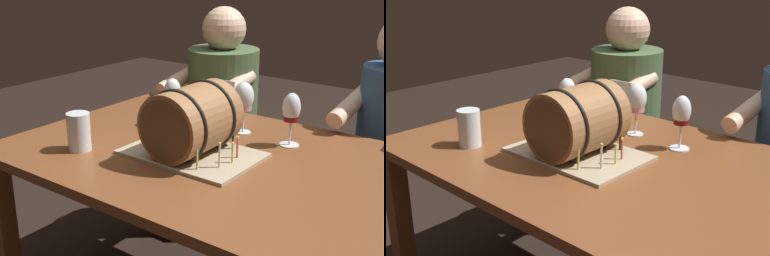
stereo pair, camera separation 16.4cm
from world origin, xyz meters
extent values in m
cube|color=brown|center=(0.00, 0.00, 0.70)|extent=(1.44, 0.98, 0.03)
cube|color=brown|center=(-0.66, -0.43, 0.34)|extent=(0.07, 0.07, 0.69)
cube|color=brown|center=(-0.66, 0.43, 0.34)|extent=(0.07, 0.07, 0.69)
cube|color=tan|center=(-0.04, -0.06, 0.73)|extent=(0.46, 0.31, 0.01)
cylinder|color=olive|center=(-0.04, -0.06, 0.85)|extent=(0.23, 0.30, 0.23)
cylinder|color=brown|center=(-0.04, -0.21, 0.85)|extent=(0.21, 0.00, 0.21)
cylinder|color=brown|center=(-0.04, 0.09, 0.85)|extent=(0.21, 0.00, 0.21)
torus|color=black|center=(-0.04, -0.14, 0.85)|extent=(0.25, 0.01, 0.25)
torus|color=black|center=(-0.04, 0.03, 0.85)|extent=(0.25, 0.01, 0.25)
cylinder|color=#EAD666|center=(0.12, -0.05, 0.76)|extent=(0.01, 0.01, 0.06)
sphere|color=#F9C64C|center=(0.12, -0.05, 0.80)|extent=(0.01, 0.01, 0.01)
cylinder|color=#D64C47|center=(0.11, -0.01, 0.77)|extent=(0.01, 0.01, 0.07)
sphere|color=#F9C64C|center=(0.11, -0.01, 0.81)|extent=(0.01, 0.01, 0.01)
cylinder|color=black|center=(0.05, 0.06, 0.77)|extent=(0.01, 0.01, 0.07)
sphere|color=#F9C64C|center=(0.05, 0.06, 0.81)|extent=(0.01, 0.01, 0.01)
cylinder|color=black|center=(-0.01, 0.08, 0.77)|extent=(0.01, 0.01, 0.07)
sphere|color=#F9C64C|center=(-0.01, 0.08, 0.81)|extent=(0.01, 0.01, 0.01)
cylinder|color=#D64C47|center=(-0.11, 0.07, 0.77)|extent=(0.01, 0.01, 0.07)
sphere|color=#F9C64C|center=(-0.11, 0.07, 0.81)|extent=(0.01, 0.01, 0.01)
cylinder|color=#D64C47|center=(-0.16, 0.03, 0.77)|extent=(0.01, 0.01, 0.08)
sphere|color=#F9C64C|center=(-0.16, 0.03, 0.82)|extent=(0.01, 0.01, 0.01)
cylinder|color=black|center=(-0.20, -0.03, 0.77)|extent=(0.01, 0.01, 0.08)
sphere|color=#F9C64C|center=(-0.20, -0.03, 0.82)|extent=(0.01, 0.01, 0.01)
cylinder|color=black|center=(-0.19, -0.10, 0.77)|extent=(0.01, 0.01, 0.07)
sphere|color=#F9C64C|center=(-0.19, -0.10, 0.81)|extent=(0.01, 0.01, 0.01)
cylinder|color=silver|center=(-0.17, -0.14, 0.77)|extent=(0.01, 0.01, 0.08)
sphere|color=#F9C64C|center=(-0.17, -0.14, 0.82)|extent=(0.01, 0.01, 0.01)
cylinder|color=black|center=(-0.10, -0.19, 0.78)|extent=(0.01, 0.01, 0.08)
sphere|color=#F9C64C|center=(-0.10, -0.19, 0.82)|extent=(0.01, 0.01, 0.01)
cylinder|color=#D64C47|center=(-0.01, -0.20, 0.76)|extent=(0.01, 0.01, 0.06)
sphere|color=#F9C64C|center=(-0.01, -0.20, 0.80)|extent=(0.01, 0.01, 0.01)
cylinder|color=#EAD666|center=(0.06, -0.17, 0.77)|extent=(0.01, 0.01, 0.07)
sphere|color=#F9C64C|center=(0.06, -0.17, 0.81)|extent=(0.01, 0.01, 0.01)
cylinder|color=silver|center=(0.11, -0.11, 0.77)|extent=(0.01, 0.01, 0.07)
sphere|color=#F9C64C|center=(0.11, -0.11, 0.81)|extent=(0.01, 0.01, 0.01)
cylinder|color=white|center=(-0.03, 0.25, 0.72)|extent=(0.06, 0.06, 0.00)
cylinder|color=white|center=(-0.03, 0.25, 0.77)|extent=(0.01, 0.01, 0.09)
ellipsoid|color=white|center=(-0.03, 0.25, 0.87)|extent=(0.08, 0.08, 0.11)
cylinder|color=pink|center=(-0.03, 0.25, 0.83)|extent=(0.07, 0.07, 0.03)
cylinder|color=white|center=(-0.31, 0.17, 0.72)|extent=(0.07, 0.07, 0.00)
cylinder|color=white|center=(-0.31, 0.17, 0.77)|extent=(0.01, 0.01, 0.08)
ellipsoid|color=white|center=(-0.31, 0.17, 0.86)|extent=(0.07, 0.07, 0.11)
cylinder|color=white|center=(0.19, 0.24, 0.72)|extent=(0.07, 0.07, 0.00)
cylinder|color=white|center=(0.19, 0.24, 0.77)|extent=(0.01, 0.01, 0.09)
ellipsoid|color=white|center=(0.19, 0.24, 0.87)|extent=(0.07, 0.07, 0.11)
cylinder|color=maroon|center=(0.19, 0.24, 0.84)|extent=(0.05, 0.05, 0.05)
cylinder|color=white|center=(-0.39, -0.26, 0.79)|extent=(0.08, 0.08, 0.14)
cylinder|color=#C6842D|center=(-0.39, -0.26, 0.77)|extent=(0.08, 0.08, 0.09)
cylinder|color=white|center=(-0.39, -0.26, 0.82)|extent=(0.08, 0.08, 0.01)
cube|color=silver|center=(-0.21, 0.38, 0.80)|extent=(0.11, 0.03, 0.16)
cube|color=#2A3A24|center=(-0.43, 0.72, 0.23)|extent=(0.34, 0.32, 0.45)
cylinder|color=#47603D|center=(-0.43, 0.72, 0.70)|extent=(0.39, 0.39, 0.50)
sphere|color=beige|center=(-0.43, 0.72, 1.05)|extent=(0.22, 0.22, 0.22)
cylinder|color=beige|center=(-0.28, 0.57, 0.80)|extent=(0.10, 0.31, 0.14)
cylinder|color=beige|center=(-0.60, 0.60, 0.80)|extent=(0.10, 0.31, 0.14)
cube|color=#1B2D46|center=(0.43, 0.72, 0.23)|extent=(0.34, 0.32, 0.45)
cylinder|color=beige|center=(0.28, 0.59, 0.81)|extent=(0.09, 0.31, 0.14)
camera|label=1|loc=(0.94, -1.36, 1.37)|focal=47.03mm
camera|label=2|loc=(1.06, -1.25, 1.37)|focal=47.03mm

